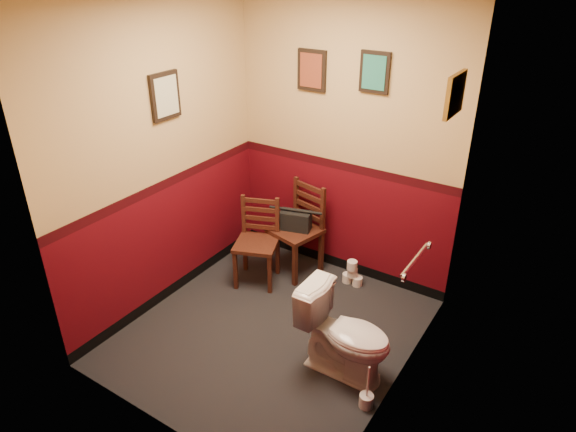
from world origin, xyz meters
name	(u,v)px	position (x,y,z in m)	size (l,w,h in m)	color
floor	(272,331)	(0.00, 0.00, 0.00)	(2.20, 2.40, 0.00)	black
wall_back	(345,141)	(0.00, 1.20, 1.35)	(2.20, 2.70, 0.00)	#4D070F
wall_front	(147,261)	(0.00, -1.20, 1.35)	(2.20, 2.70, 0.00)	#4D070F
wall_left	(161,158)	(-1.10, 0.00, 1.35)	(2.40, 2.70, 0.00)	#4D070F
wall_right	(413,225)	(1.10, 0.00, 1.35)	(2.40, 2.70, 0.00)	#4D070F
grab_bar	(415,260)	(1.07, 0.25, 0.95)	(0.05, 0.56, 0.06)	silver
framed_print_back_a	(312,70)	(-0.35, 1.18, 1.95)	(0.28, 0.04, 0.36)	black
framed_print_back_b	(375,72)	(0.25, 1.18, 2.00)	(0.26, 0.04, 0.34)	black
framed_print_left	(165,96)	(-1.08, 0.10, 1.85)	(0.04, 0.30, 0.38)	black
framed_print_right	(455,94)	(1.08, 0.60, 2.05)	(0.04, 0.34, 0.28)	olive
toilet	(345,335)	(0.72, -0.08, 0.35)	(0.40, 0.72, 0.70)	white
toilet_brush	(366,400)	(1.02, -0.31, 0.06)	(0.10, 0.10, 0.37)	silver
chair_left	(257,242)	(-0.56, 0.59, 0.42)	(0.50, 0.50, 0.83)	#461F15
chair_right	(298,229)	(-0.33, 0.95, 0.46)	(0.51, 0.51, 0.91)	#461F15
handbag	(295,220)	(-0.34, 0.91, 0.57)	(0.33, 0.22, 0.22)	black
tp_stack	(352,274)	(0.25, 1.00, 0.11)	(0.21, 0.12, 0.27)	silver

